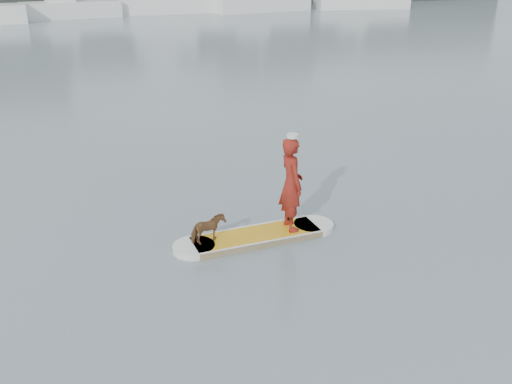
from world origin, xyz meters
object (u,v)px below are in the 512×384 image
object	(u,v)px
paddleboard	(256,236)
paddler	(291,184)
dog	(208,229)
sailboat_e	(260,1)
sailboat_d	(70,8)

from	to	relation	value
paddleboard	paddler	bearing A→B (deg)	-0.00
paddleboard	dog	world-z (taller)	dog
paddler	paddleboard	bearing A→B (deg)	93.05
paddleboard	paddler	world-z (taller)	paddler
paddler	sailboat_e	xyz separation A→B (m)	(14.10, 41.88, -0.12)
paddler	sailboat_d	size ratio (longest dim) A/B	0.16
paddleboard	sailboat_e	distance (m)	44.47
paddleboard	dog	xyz separation A→B (m)	(-0.96, -0.04, 0.34)
dog	sailboat_e	size ratio (longest dim) A/B	0.05
paddler	sailboat_e	distance (m)	44.19
paddler	sailboat_e	size ratio (longest dim) A/B	0.14
paddleboard	sailboat_d	bearing A→B (deg)	89.81
paddler	sailboat_e	bearing A→B (deg)	-18.12
paddleboard	dog	distance (m)	1.02
paddler	sailboat_d	world-z (taller)	sailboat_d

